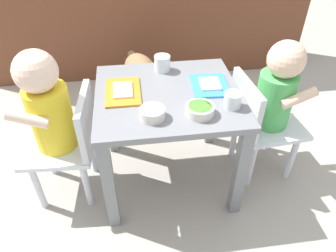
% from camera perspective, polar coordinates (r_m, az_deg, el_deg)
% --- Properties ---
extents(ground_plane, '(7.00, 7.00, 0.00)m').
position_cam_1_polar(ground_plane, '(1.54, 0.00, -8.94)').
color(ground_plane, '#9E998E').
extents(dining_table, '(0.57, 0.52, 0.47)m').
position_cam_1_polar(dining_table, '(1.28, 0.00, 2.68)').
color(dining_table, slate).
rests_on(dining_table, ground).
extents(seated_child_left, '(0.30, 0.30, 0.68)m').
position_cam_1_polar(seated_child_left, '(1.27, -20.20, 2.24)').
color(seated_child_left, silver).
rests_on(seated_child_left, ground).
extents(seated_child_right, '(0.30, 0.30, 0.65)m').
position_cam_1_polar(seated_child_right, '(1.39, 18.47, 5.10)').
color(seated_child_right, silver).
rests_on(seated_child_right, ground).
extents(dog, '(0.27, 0.45, 0.33)m').
position_cam_1_polar(dog, '(1.86, -4.56, 9.31)').
color(dog, olive).
rests_on(dog, ground).
extents(food_tray_left, '(0.14, 0.20, 0.02)m').
position_cam_1_polar(food_tray_left, '(1.24, -8.16, 6.27)').
color(food_tray_left, orange).
rests_on(food_tray_left, dining_table).
extents(food_tray_right, '(0.15, 0.18, 0.02)m').
position_cam_1_polar(food_tray_right, '(1.28, 7.60, 7.39)').
color(food_tray_right, '#388CD8').
rests_on(food_tray_right, dining_table).
extents(water_cup_left, '(0.07, 0.07, 0.07)m').
position_cam_1_polar(water_cup_left, '(1.37, -1.24, 11.17)').
color(water_cup_left, white).
rests_on(water_cup_left, dining_table).
extents(water_cup_right, '(0.06, 0.06, 0.06)m').
position_cam_1_polar(water_cup_right, '(1.16, 11.64, 4.52)').
color(water_cup_right, white).
rests_on(water_cup_right, dining_table).
extents(veggie_bowl_far, '(0.09, 0.09, 0.04)m').
position_cam_1_polar(veggie_bowl_far, '(1.09, -2.84, 2.37)').
color(veggie_bowl_far, silver).
rests_on(veggie_bowl_far, dining_table).
extents(cereal_bowl_left_side, '(0.10, 0.10, 0.04)m').
position_cam_1_polar(cereal_bowl_left_side, '(1.11, 5.82, 2.98)').
color(cereal_bowl_left_side, silver).
rests_on(cereal_bowl_left_side, dining_table).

